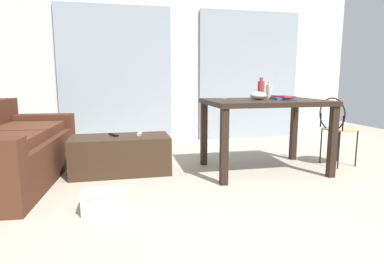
{
  "coord_description": "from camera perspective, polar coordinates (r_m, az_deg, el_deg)",
  "views": [
    {
      "loc": [
        -1.04,
        -1.81,
        1.01
      ],
      "look_at": [
        -0.29,
        1.61,
        0.43
      ],
      "focal_mm": 30.19,
      "sensor_mm": 36.0,
      "label": 1
    }
  ],
  "objects": [
    {
      "name": "bowl",
      "position": [
        3.59,
        11.64,
        6.32
      ],
      "size": [
        0.18,
        0.18,
        0.09
      ],
      "primitive_type": "ellipsoid",
      "color": "beige",
      "rests_on": "craft_table"
    },
    {
      "name": "tv_remote_secondary",
      "position": [
        3.6,
        -13.67,
        -0.47
      ],
      "size": [
        0.11,
        0.18,
        0.02
      ],
      "primitive_type": "cube",
      "rotation": [
        0.0,
        0.0,
        0.43
      ],
      "color": "black",
      "rests_on": "coffee_table"
    },
    {
      "name": "craft_table",
      "position": [
        3.6,
        12.74,
        3.88
      ],
      "size": [
        1.27,
        0.87,
        0.79
      ],
      "color": "black",
      "rests_on": "ground"
    },
    {
      "name": "tv_remote_primary",
      "position": [
        3.59,
        -9.23,
        -0.33
      ],
      "size": [
        0.07,
        0.15,
        0.02
      ],
      "primitive_type": "cube",
      "rotation": [
        0.0,
        0.0,
        -0.19
      ],
      "color": "#B7B7B2",
      "rests_on": "coffee_table"
    },
    {
      "name": "shoebox",
      "position": [
        2.63,
        -15.14,
        -11.65
      ],
      "size": [
        0.35,
        0.22,
        0.16
      ],
      "color": "beige",
      "rests_on": "ground"
    },
    {
      "name": "curtains",
      "position": [
        5.31,
        -1.17,
        9.86
      ],
      "size": [
        3.92,
        0.03,
        2.12
      ],
      "color": "#99A3AD",
      "rests_on": "ground"
    },
    {
      "name": "bottle_near",
      "position": [
        3.78,
        12.07,
        7.36
      ],
      "size": [
        0.08,
        0.08,
        0.24
      ],
      "color": "#99332D",
      "rests_on": "craft_table"
    },
    {
      "name": "bottle_far",
      "position": [
        3.96,
        13.47,
        7.04
      ],
      "size": [
        0.08,
        0.08,
        0.19
      ],
      "color": "beige",
      "rests_on": "craft_table"
    },
    {
      "name": "book_stack",
      "position": [
        3.7,
        15.77,
        5.86
      ],
      "size": [
        0.24,
        0.28,
        0.04
      ],
      "color": "#33519E",
      "rests_on": "craft_table"
    },
    {
      "name": "wall_back",
      "position": [
        5.4,
        -1.36,
        11.48
      ],
      "size": [
        5.74,
        0.1,
        2.42
      ],
      "primitive_type": "cube",
      "color": "silver",
      "rests_on": "ground"
    },
    {
      "name": "coffee_table",
      "position": [
        3.58,
        -12.44,
        -3.92
      ],
      "size": [
        1.04,
        0.51,
        0.4
      ],
      "color": "#382619",
      "rests_on": "ground"
    },
    {
      "name": "scissors",
      "position": [
        3.72,
        5.9,
        5.91
      ],
      "size": [
        0.1,
        0.12,
        0.0
      ],
      "color": "#9EA0A5",
      "rests_on": "craft_table"
    },
    {
      "name": "ground_plane",
      "position": [
        3.47,
        5.62,
        -7.63
      ],
      "size": [
        8.35,
        8.35,
        0.0
      ],
      "primitive_type": "plane",
      "color": "#B2A893"
    },
    {
      "name": "wire_chair",
      "position": [
        4.1,
        24.08,
        1.35
      ],
      "size": [
        0.39,
        0.41,
        0.8
      ],
      "color": "tan",
      "rests_on": "ground"
    },
    {
      "name": "couch",
      "position": [
        3.65,
        -30.2,
        -3.07
      ],
      "size": [
        1.0,
        1.95,
        0.78
      ],
      "color": "#4C2819",
      "rests_on": "ground"
    }
  ]
}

